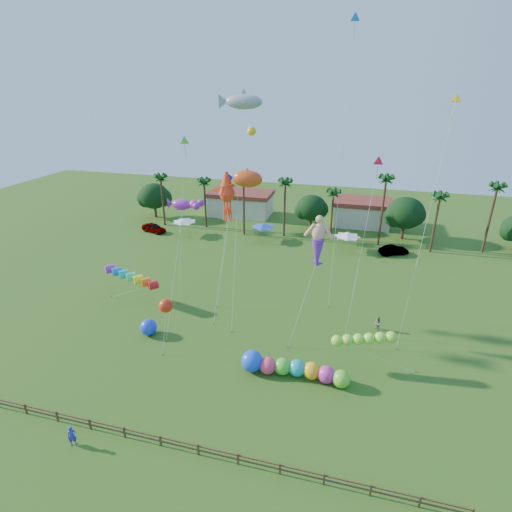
% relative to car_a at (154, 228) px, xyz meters
% --- Properties ---
extents(ground, '(160.00, 160.00, 0.00)m').
position_rel_car_a_xyz_m(ground, '(26.06, -35.87, -0.80)').
color(ground, '#285116').
rests_on(ground, ground).
extents(tree_line, '(69.46, 8.91, 11.00)m').
position_rel_car_a_xyz_m(tree_line, '(29.63, 8.13, 3.47)').
color(tree_line, '#3A2819').
rests_on(tree_line, ground).
extents(buildings_row, '(35.00, 7.00, 4.00)m').
position_rel_car_a_xyz_m(buildings_row, '(22.97, 14.13, 1.20)').
color(buildings_row, beige).
rests_on(buildings_row, ground).
extents(tent_row, '(31.00, 4.00, 0.60)m').
position_rel_car_a_xyz_m(tent_row, '(20.06, 0.47, 1.95)').
color(tent_row, white).
rests_on(tent_row, ground).
extents(fence, '(36.12, 0.12, 1.00)m').
position_rel_car_a_xyz_m(fence, '(26.06, -41.87, -0.19)').
color(fence, brown).
rests_on(fence, ground).
extents(car_a, '(5.07, 3.19, 1.61)m').
position_rel_car_a_xyz_m(car_a, '(0.00, 0.00, 0.00)').
color(car_a, '#4C4C54').
rests_on(car_a, ground).
extents(car_b, '(4.70, 3.43, 1.48)m').
position_rel_car_a_xyz_m(car_b, '(41.33, 0.41, -0.07)').
color(car_b, '#4C4C54').
rests_on(car_b, ground).
extents(spectator_a, '(0.74, 0.70, 1.71)m').
position_rel_car_a_xyz_m(spectator_a, '(16.74, -43.45, 0.05)').
color(spectator_a, '#3331AC').
rests_on(spectator_a, ground).
extents(spectator_b, '(0.90, 0.99, 1.64)m').
position_rel_car_a_xyz_m(spectator_b, '(38.66, -21.98, 0.01)').
color(spectator_b, gray).
rests_on(spectator_b, ground).
extents(caterpillar_inflatable, '(10.01, 2.22, 2.05)m').
position_rel_car_a_xyz_m(caterpillar_inflatable, '(30.89, -31.75, 0.05)').
color(caterpillar_inflatable, '#EC3E62').
rests_on(caterpillar_inflatable, ground).
extents(blue_ball, '(1.78, 1.78, 1.78)m').
position_rel_car_a_xyz_m(blue_ball, '(15.10, -29.16, 0.09)').
color(blue_ball, '#1B40F4').
rests_on(blue_ball, ground).
extents(rainbow_tube, '(8.23, 5.16, 3.58)m').
position_rel_car_a_xyz_m(rainbow_tube, '(11.20, -24.00, 2.25)').
color(rainbow_tube, red).
rests_on(rainbow_tube, ground).
extents(green_worm, '(10.31, 1.78, 3.54)m').
position_rel_car_a_xyz_m(green_worm, '(34.72, -29.33, 2.10)').
color(green_worm, '#8AED34').
rests_on(green_worm, ground).
extents(orange_ball_kite, '(1.44, 1.98, 5.69)m').
position_rel_car_a_xyz_m(orange_ball_kite, '(18.39, -30.88, 4.20)').
color(orange_ball_kite, red).
rests_on(orange_ball_kite, ground).
extents(merman_kite, '(3.30, 4.89, 12.58)m').
position_rel_car_a_xyz_m(merman_kite, '(31.86, -23.82, 9.19)').
color(merman_kite, '#E1A480').
rests_on(merman_kite, ground).
extents(fish_kite, '(5.02, 6.64, 16.56)m').
position_rel_car_a_xyz_m(fish_kite, '(23.85, -21.14, 14.75)').
color(fish_kite, '#D24317').
rests_on(fish_kite, ground).
extents(shark_kite, '(5.89, 7.73, 23.85)m').
position_rel_car_a_xyz_m(shark_kite, '(21.96, -15.76, 22.03)').
color(shark_kite, '#8F989C').
rests_on(shark_kite, ground).
extents(squid_kite, '(2.13, 5.53, 16.29)m').
position_rel_car_a_xyz_m(squid_kite, '(21.54, -21.09, 12.90)').
color(squid_kite, '#FF3814').
rests_on(squid_kite, ground).
extents(lobster_kite, '(4.30, 6.11, 14.37)m').
position_rel_car_a_xyz_m(lobster_kite, '(18.33, -25.57, 12.82)').
color(lobster_kite, purple).
rests_on(lobster_kite, ground).
extents(delta_kite_red, '(2.02, 4.27, 18.27)m').
position_rel_car_a_xyz_m(delta_kite_red, '(36.75, -19.97, 16.54)').
color(delta_kite_red, red).
rests_on(delta_kite_red, ground).
extents(delta_kite_yellow, '(2.54, 4.27, 23.99)m').
position_rel_car_a_xyz_m(delta_kite_yellow, '(42.42, -21.19, 21.94)').
color(delta_kite_yellow, yellow).
rests_on(delta_kite_yellow, ground).
extents(delta_kite_green, '(1.16, 4.12, 19.38)m').
position_rel_car_a_xyz_m(delta_kite_green, '(15.89, -18.81, 17.63)').
color(delta_kite_green, '#36E636').
rests_on(delta_kite_green, ground).
extents(delta_kite_blue, '(1.14, 4.30, 31.18)m').
position_rel_car_a_xyz_m(delta_kite_blue, '(33.14, -14.64, 28.83)').
color(delta_kite_blue, blue).
rests_on(delta_kite_blue, ground).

